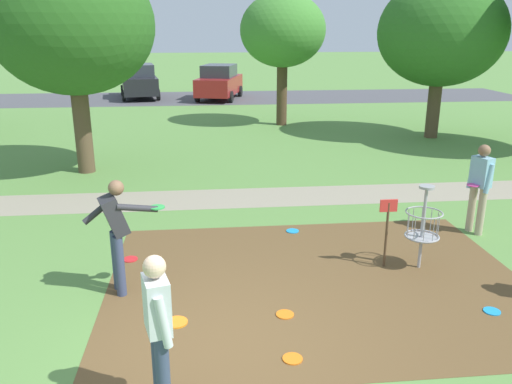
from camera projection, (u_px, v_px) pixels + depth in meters
The scene contains 18 objects.
ground_plane at pixel (217, 350), 6.24m from camera, with size 160.00×160.00×0.00m, color #5B8942.
dirt_tee_pad at pixel (317, 282), 7.92m from camera, with size 6.36×4.80×0.01m, color brown.
disc_golf_basket at pixel (419, 224), 8.18m from camera, with size 0.98×0.58×1.39m.
player_foreground_watching at pixel (159, 326), 4.99m from camera, with size 0.44×0.49×1.71m.
player_throwing at pixel (117, 229), 7.34m from camera, with size 1.17×0.47×1.71m.
player_waiting_right at pixel (480, 184), 9.54m from camera, with size 0.45×0.50×1.71m.
frisbee_by_tee at pixel (293, 231), 9.88m from camera, with size 0.24×0.24×0.02m, color #1E93DB.
frisbee_mid_grass at pixel (292, 359), 6.06m from camera, with size 0.24×0.24×0.02m, color orange.
frisbee_far_left at pixel (492, 311), 7.08m from camera, with size 0.23×0.23×0.02m, color #1E93DB.
frisbee_far_right at pixel (285, 315), 7.00m from camera, with size 0.24×0.24×0.02m, color orange.
frisbee_scattered_b at pixel (130, 259), 8.68m from camera, with size 0.25×0.25×0.02m, color red.
tree_mid_left at pixel (72, 25), 12.86m from camera, with size 4.09×4.09×5.54m.
tree_mid_center at pixel (283, 31), 19.73m from camera, with size 3.28×3.28×5.04m.
tree_mid_right at pixel (441, 32), 17.35m from camera, with size 4.24×4.24×5.40m.
parking_lot_strip at pixel (204, 98), 28.84m from camera, with size 36.00×6.00×0.01m, color #4C4C51.
parked_car_leftmost at pixel (139, 81), 28.53m from camera, with size 2.48×4.44×1.84m.
parked_car_center_left at pixel (219, 82), 28.04m from camera, with size 2.81×4.52×1.84m.
gravel_path at pixel (209, 199), 11.77m from camera, with size 40.00×1.42×0.00m, color gray.
Camera 1 is at (-0.07, -5.38, 3.72)m, focal length 36.23 mm.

